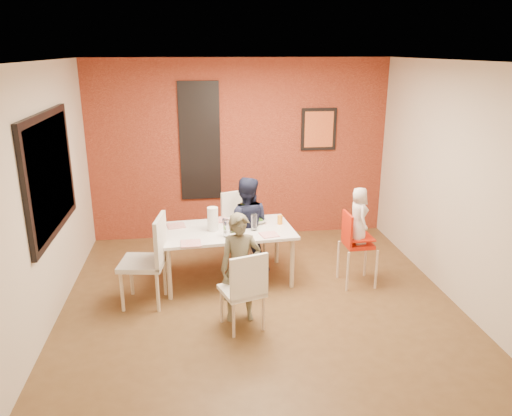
{
  "coord_description": "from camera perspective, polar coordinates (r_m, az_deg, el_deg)",
  "views": [
    {
      "loc": [
        -0.69,
        -5.18,
        2.82
      ],
      "look_at": [
        0.0,
        0.3,
        1.05
      ],
      "focal_mm": 35.0,
      "sensor_mm": 36.0,
      "label": 1
    }
  ],
  "objects": [
    {
      "name": "wine_bottle",
      "position": [
        6.27,
        -1.5,
        -0.77
      ],
      "size": [
        0.08,
        0.08,
        0.3
      ],
      "primitive_type": "cylinder",
      "color": "black",
      "rests_on": "dining_table"
    },
    {
      "name": "salad_bowl_a",
      "position": [
        6.14,
        -2.59,
        -2.42
      ],
      "size": [
        0.21,
        0.21,
        0.05
      ],
      "primitive_type": "imported",
      "rotation": [
        0.0,
        0.0,
        -0.1
      ],
      "color": "silver",
      "rests_on": "dining_table"
    },
    {
      "name": "condiment_green",
      "position": [
        6.23,
        -1.76,
        -1.73
      ],
      "size": [
        0.03,
        0.03,
        0.13
      ],
      "primitive_type": "cylinder",
      "color": "#387D29",
      "rests_on": "dining_table"
    },
    {
      "name": "chair_far",
      "position": [
        6.66,
        -1.64,
        -2.01
      ],
      "size": [
        0.6,
        0.6,
        1.02
      ],
      "rotation": [
        0.0,
        0.0,
        0.35
      ],
      "color": "silver",
      "rests_on": "ground"
    },
    {
      "name": "wall_back",
      "position": [
        7.6,
        -1.85,
        6.62
      ],
      "size": [
        4.5,
        0.02,
        2.7
      ],
      "primitive_type": "cube",
      "color": "beige",
      "rests_on": "ground"
    },
    {
      "name": "wall_front",
      "position": [
        3.35,
        5.51,
        -8.38
      ],
      "size": [
        4.5,
        0.02,
        2.7
      ],
      "primitive_type": "cube",
      "color": "beige",
      "rests_on": "ground"
    },
    {
      "name": "wine_glass_b",
      "position": [
        6.13,
        -0.21,
        -1.65
      ],
      "size": [
        0.07,
        0.07,
        0.21
      ],
      "primitive_type": "cylinder",
      "color": "white",
      "rests_on": "dining_table"
    },
    {
      "name": "toddler",
      "position": [
        6.14,
        11.64,
        -0.84
      ],
      "size": [
        0.24,
        0.35,
        0.7
      ],
      "primitive_type": "imported",
      "rotation": [
        0.0,
        0.0,
        1.62
      ],
      "color": "silver",
      "rests_on": "high_chair"
    },
    {
      "name": "plate_far_left",
      "position": [
        6.38,
        -9.13,
        -2.01
      ],
      "size": [
        0.26,
        0.26,
        0.01
      ],
      "primitive_type": "cube",
      "rotation": [
        0.0,
        0.0,
        0.21
      ],
      "color": "silver",
      "rests_on": "dining_table"
    },
    {
      "name": "paper_towel_roll",
      "position": [
        6.13,
        -4.96,
        -1.27
      ],
      "size": [
        0.13,
        0.13,
        0.3
      ],
      "primitive_type": "cylinder",
      "color": "white",
      "rests_on": "dining_table"
    },
    {
      "name": "picture_window_pane",
      "position": [
        5.73,
        -22.36,
        3.62
      ],
      "size": [
        0.02,
        1.55,
        1.15
      ],
      "primitive_type": "cube",
      "color": "black",
      "rests_on": "wall_left"
    },
    {
      "name": "sippy_cup",
      "position": [
        6.37,
        2.75,
        -1.35
      ],
      "size": [
        0.07,
        0.07,
        0.11
      ],
      "primitive_type": "cylinder",
      "color": "orange",
      "rests_on": "dining_table"
    },
    {
      "name": "dining_table",
      "position": [
        6.22,
        -3.35,
        -2.98
      ],
      "size": [
        1.7,
        1.04,
        0.68
      ],
      "rotation": [
        0.0,
        0.0,
        0.09
      ],
      "color": "white",
      "rests_on": "ground"
    },
    {
      "name": "wine_glass_a",
      "position": [
        5.93,
        -3.41,
        -2.33
      ],
      "size": [
        0.07,
        0.07,
        0.21
      ],
      "primitive_type": "cylinder",
      "color": "white",
      "rests_on": "dining_table"
    },
    {
      "name": "condiment_red",
      "position": [
        6.12,
        -2.44,
        -1.98
      ],
      "size": [
        0.04,
        0.04,
        0.15
      ],
      "primitive_type": "cylinder",
      "color": "red",
      "rests_on": "dining_table"
    },
    {
      "name": "plate_near_right",
      "position": [
        6.01,
        1.53,
        -3.06
      ],
      "size": [
        0.24,
        0.24,
        0.01
      ],
      "primitive_type": "cube",
      "rotation": [
        0.0,
        0.0,
        0.2
      ],
      "color": "white",
      "rests_on": "dining_table"
    },
    {
      "name": "child_far",
      "position": [
        6.4,
        -1.15,
        -2.08
      ],
      "size": [
        0.7,
        0.59,
        1.29
      ],
      "primitive_type": "imported",
      "rotation": [
        0.0,
        0.0,
        2.97
      ],
      "color": "black",
      "rests_on": "ground"
    },
    {
      "name": "brick_accent_wall",
      "position": [
        7.58,
        -1.83,
        6.6
      ],
      "size": [
        4.5,
        0.02,
        2.7
      ],
      "primitive_type": "cube",
      "color": "maroon",
      "rests_on": "ground"
    },
    {
      "name": "salad_bowl_b",
      "position": [
        6.41,
        0.15,
        -1.49
      ],
      "size": [
        0.27,
        0.27,
        0.06
      ],
      "primitive_type": "imported",
      "rotation": [
        0.0,
        0.0,
        0.25
      ],
      "color": "white",
      "rests_on": "dining_table"
    },
    {
      "name": "plate_near_left",
      "position": [
        5.78,
        -7.45,
        -4.04
      ],
      "size": [
        0.24,
        0.24,
        0.01
      ],
      "primitive_type": "cube",
      "rotation": [
        0.0,
        0.0,
        0.05
      ],
      "color": "white",
      "rests_on": "dining_table"
    },
    {
      "name": "glassblock_surround",
      "position": [
        7.51,
        -6.43,
        7.54
      ],
      "size": [
        0.6,
        0.03,
        1.76
      ],
      "primitive_type": "cube",
      "color": "black",
      "rests_on": "wall_back"
    },
    {
      "name": "art_print_frame",
      "position": [
        7.71,
        7.18,
        8.92
      ],
      "size": [
        0.54,
        0.03,
        0.64
      ],
      "primitive_type": "cube",
      "color": "black",
      "rests_on": "wall_back"
    },
    {
      "name": "ceiling",
      "position": [
        5.22,
        0.43,
        16.46
      ],
      "size": [
        4.5,
        4.5,
        0.02
      ],
      "primitive_type": "cube",
      "color": "white",
      "rests_on": "wall_back"
    },
    {
      "name": "condiment_brown",
      "position": [
        6.24,
        -2.06,
        -1.56
      ],
      "size": [
        0.04,
        0.04,
        0.15
      ],
      "primitive_type": "cylinder",
      "color": "brown",
      "rests_on": "dining_table"
    },
    {
      "name": "ground",
      "position": [
        5.94,
        0.37,
        -10.59
      ],
      "size": [
        4.5,
        4.5,
        0.0
      ],
      "primitive_type": "plane",
      "color": "brown",
      "rests_on": "ground"
    },
    {
      "name": "chair_left",
      "position": [
        5.77,
        -12.0,
        -5.37
      ],
      "size": [
        0.55,
        0.55,
        1.05
      ],
      "rotation": [
        0.0,
        0.0,
        4.56
      ],
      "color": "beige",
      "rests_on": "ground"
    },
    {
      "name": "high_chair",
      "position": [
        6.24,
        11.25,
        -3.78
      ],
      "size": [
        0.41,
        0.41,
        0.93
      ],
      "rotation": [
        0.0,
        0.0,
        1.61
      ],
      "color": "red",
      "rests_on": "ground"
    },
    {
      "name": "wall_left",
      "position": [
        5.6,
        -23.06,
        1.11
      ],
      "size": [
        0.02,
        4.5,
        2.7
      ],
      "primitive_type": "cube",
      "color": "beige",
      "rests_on": "ground"
    },
    {
      "name": "plate_far_mid",
      "position": [
        6.53,
        -4.12,
        -1.35
      ],
      "size": [
        0.28,
        0.28,
        0.01
      ],
      "primitive_type": "cube",
      "rotation": [
        0.0,
        0.0,
        0.4
      ],
      "color": "white",
      "rests_on": "dining_table"
    },
    {
      "name": "art_print_canvas",
      "position": [
        7.7,
        7.2,
        8.9
      ],
      "size": [
        0.44,
        0.01,
        0.54
      ],
      "primitive_type": "cube",
      "color": "orange",
      "rests_on": "wall_back"
    },
    {
      "name": "wall_right",
      "position": [
        6.13,
        21.75,
        2.62
      ],
      "size": [
        0.02,
        4.5,
        2.7
      ],
      "primitive_type": "cube",
      "color": "beige",
      "rests_on": "ground"
    },
    {
      "name": "glassblock_strip",
      "position": [
        7.51,
        -6.43,
        7.55
      ],
      "size": [
        0.55,
        0.03,
        1.7
      ],
      "primitive_type": "cube",
      "color": "silver",
      "rests_on": "wall_back"
    },
    {
      "name": "chair_near",
      "position": [
        5.16,
        -1.27,
        -9.05
      ],
      "size": [
        0.51,
        0.51,
        0.88
      ],
      "rotation": [
        0.0,
        0.0,
        3.45
      ],
      "color": "white",
      "rests_on": "ground"
    },
    {
      "name": "child_near",
      "position": [
        5.32,
        -1.81,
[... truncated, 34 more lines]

